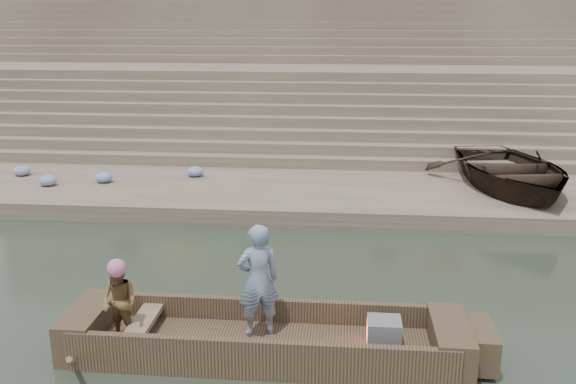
# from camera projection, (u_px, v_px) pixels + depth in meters

# --- Properties ---
(ground) EXTENTS (120.00, 120.00, 0.00)m
(ground) POSITION_uv_depth(u_px,v_px,m) (128.00, 370.00, 8.51)
(ground) COLOR #273124
(ground) RESTS_ON ground
(lower_landing) EXTENTS (32.00, 4.00, 0.40)m
(lower_landing) POSITION_uv_depth(u_px,v_px,m) (233.00, 194.00, 16.11)
(lower_landing) COLOR gray
(lower_landing) RESTS_ON ground
(mid_landing) EXTENTS (32.00, 3.00, 2.80)m
(mid_landing) POSITION_uv_depth(u_px,v_px,m) (269.00, 106.00, 22.97)
(mid_landing) COLOR gray
(mid_landing) RESTS_ON ground
(upper_landing) EXTENTS (32.00, 3.00, 5.20)m
(upper_landing) POSITION_uv_depth(u_px,v_px,m) (287.00, 59.00, 29.35)
(upper_landing) COLOR gray
(upper_landing) RESTS_ON ground
(ghat_steps) EXTENTS (32.00, 11.00, 5.20)m
(ghat_steps) POSITION_uv_depth(u_px,v_px,m) (274.00, 90.00, 24.48)
(ghat_steps) COLOR gray
(ghat_steps) RESTS_ON ground
(main_rowboat) EXTENTS (5.00, 1.30, 0.22)m
(main_rowboat) POSITION_uv_depth(u_px,v_px,m) (265.00, 348.00, 8.87)
(main_rowboat) COLOR brown
(main_rowboat) RESTS_ON ground
(rowboat_trim) EXTENTS (6.04, 2.63, 1.81)m
(rowboat_trim) POSITION_uv_depth(u_px,v_px,m) (279.00, 336.00, 8.79)
(rowboat_trim) COLOR brown
(rowboat_trim) RESTS_ON ground
(standing_man) EXTENTS (0.71, 0.59, 1.65)m
(standing_man) POSITION_uv_depth(u_px,v_px,m) (258.00, 280.00, 8.81)
(standing_man) COLOR navy
(standing_man) RESTS_ON main_rowboat
(rowing_man) EXTENTS (0.68, 0.62, 1.14)m
(rowing_man) POSITION_uv_depth(u_px,v_px,m) (119.00, 302.00, 8.71)
(rowing_man) COLOR #26742B
(rowing_man) RESTS_ON main_rowboat
(television) EXTENTS (0.46, 0.42, 0.40)m
(television) POSITION_uv_depth(u_px,v_px,m) (383.00, 333.00, 8.63)
(television) COLOR slate
(television) RESTS_ON main_rowboat
(beached_rowboat) EXTENTS (4.19, 5.31, 0.99)m
(beached_rowboat) POSITION_uv_depth(u_px,v_px,m) (511.00, 170.00, 15.68)
(beached_rowboat) COLOR #2D2116
(beached_rowboat) RESTS_ON lower_landing
(cloth_bundles) EXTENTS (5.14, 1.74, 0.26)m
(cloth_bundles) POSITION_uv_depth(u_px,v_px,m) (93.00, 175.00, 16.65)
(cloth_bundles) COLOR #3F5999
(cloth_bundles) RESTS_ON lower_landing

